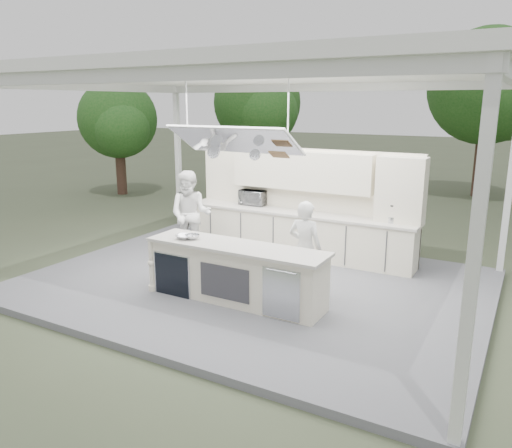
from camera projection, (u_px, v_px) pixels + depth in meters
The scene contains 12 objects.
ground at pixel (253, 287), 9.17m from camera, with size 90.00×90.00×0.00m, color #3F4831.
stage_deck at pixel (253, 284), 9.15m from camera, with size 8.00×6.00×0.12m, color #57585C.
tent at pixel (252, 78), 8.27m from camera, with size 8.20×6.20×3.86m.
demo_island at pixel (235, 273), 8.17m from camera, with size 3.10×0.79×0.95m.
back_counter at pixel (297, 233), 10.63m from camera, with size 5.08×0.72×0.95m.
back_wall_unit at pixel (322, 188), 10.37m from camera, with size 5.05×0.48×2.25m.
tree_cluster at pixel (392, 103), 16.74m from camera, with size 19.55×9.40×5.85m.
head_chef at pixel (305, 248), 8.35m from camera, with size 0.59×0.39×1.62m, color white.
sous_chef at pixel (191, 215), 10.39m from camera, with size 0.89×0.69×1.83m, color white.
toaster_oven at pixel (254, 197), 11.18m from camera, with size 0.60×0.41×0.33m, color silver.
bowl_large at pixel (184, 237), 8.41m from camera, with size 0.28×0.28×0.07m, color silver.
bowl_small at pixel (192, 237), 8.40m from camera, with size 0.25×0.25×0.08m, color #B2B4B9.
Camera 1 is at (4.28, -7.49, 3.31)m, focal length 35.00 mm.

